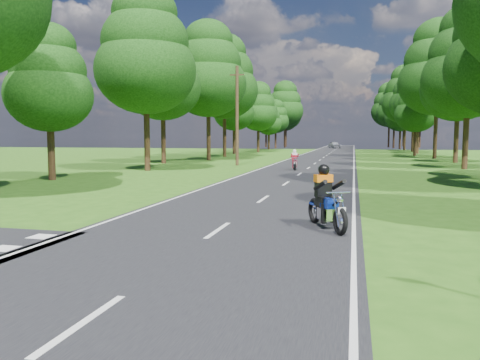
# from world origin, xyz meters

# --- Properties ---
(ground) EXTENTS (160.00, 160.00, 0.00)m
(ground) POSITION_xyz_m (0.00, 0.00, 0.00)
(ground) COLOR #295513
(ground) RESTS_ON ground
(main_road) EXTENTS (7.00, 140.00, 0.02)m
(main_road) POSITION_xyz_m (0.00, 50.00, 0.01)
(main_road) COLOR black
(main_road) RESTS_ON ground
(road_markings) EXTENTS (7.40, 140.00, 0.01)m
(road_markings) POSITION_xyz_m (-0.14, 48.13, 0.02)
(road_markings) COLOR silver
(road_markings) RESTS_ON main_road
(treeline) EXTENTS (40.00, 115.35, 14.78)m
(treeline) POSITION_xyz_m (1.43, 60.06, 8.25)
(treeline) COLOR black
(treeline) RESTS_ON ground
(telegraph_pole) EXTENTS (1.20, 0.26, 8.00)m
(telegraph_pole) POSITION_xyz_m (-6.00, 28.00, 4.07)
(telegraph_pole) COLOR #382616
(telegraph_pole) RESTS_ON ground
(rider_near_blue) EXTENTS (1.46, 2.05, 1.63)m
(rider_near_blue) POSITION_xyz_m (2.62, 2.85, 0.84)
(rider_near_blue) COLOR #0E2A9C
(rider_near_blue) RESTS_ON main_road
(rider_far_red) EXTENTS (0.87, 1.80, 1.44)m
(rider_far_red) POSITION_xyz_m (-0.77, 23.77, 0.74)
(rider_far_red) COLOR maroon
(rider_far_red) RESTS_ON main_road
(distant_car) EXTENTS (2.90, 4.37, 1.38)m
(distant_car) POSITION_xyz_m (-0.56, 87.35, 0.71)
(distant_car) COLOR #ACAFB3
(distant_car) RESTS_ON main_road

